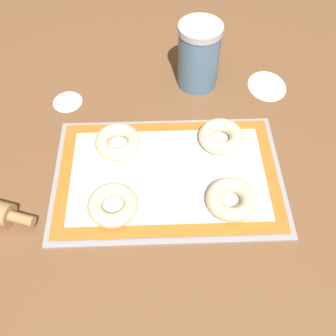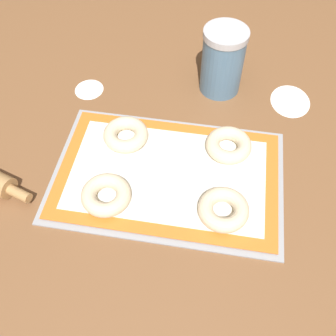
{
  "view_description": "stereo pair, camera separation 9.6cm",
  "coord_description": "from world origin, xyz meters",
  "px_view_note": "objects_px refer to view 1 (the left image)",
  "views": [
    {
      "loc": [
        -0.01,
        -0.49,
        0.7
      ],
      "look_at": [
        0.01,
        0.0,
        0.03
      ],
      "focal_mm": 42.0,
      "sensor_mm": 36.0,
      "label": 1
    },
    {
      "loc": [
        0.09,
        -0.48,
        0.7
      ],
      "look_at": [
        0.01,
        0.0,
        0.03
      ],
      "focal_mm": 42.0,
      "sensor_mm": 36.0,
      "label": 2
    }
  ],
  "objects_px": {
    "bagel_back_right": "(221,137)",
    "flour_canister": "(199,56)",
    "baking_tray": "(168,174)",
    "bagel_back_left": "(118,142)",
    "bagel_front_right": "(231,199)",
    "bagel_front_left": "(113,205)"
  },
  "relations": [
    {
      "from": "bagel_front_right",
      "to": "flour_canister",
      "type": "height_order",
      "value": "flour_canister"
    },
    {
      "from": "bagel_back_left",
      "to": "flour_canister",
      "type": "bearing_deg",
      "value": 48.44
    },
    {
      "from": "bagel_back_left",
      "to": "bagel_back_right",
      "type": "relative_size",
      "value": 1.0
    },
    {
      "from": "bagel_back_right",
      "to": "flour_canister",
      "type": "height_order",
      "value": "flour_canister"
    },
    {
      "from": "bagel_front_left",
      "to": "bagel_back_left",
      "type": "xyz_separation_m",
      "value": [
        0.0,
        0.16,
        0.0
      ]
    },
    {
      "from": "bagel_back_right",
      "to": "flour_canister",
      "type": "bearing_deg",
      "value": 99.88
    },
    {
      "from": "bagel_front_right",
      "to": "bagel_back_right",
      "type": "relative_size",
      "value": 1.0
    },
    {
      "from": "baking_tray",
      "to": "flour_canister",
      "type": "distance_m",
      "value": 0.32
    },
    {
      "from": "bagel_front_left",
      "to": "bagel_back_right",
      "type": "bearing_deg",
      "value": 36.03
    },
    {
      "from": "baking_tray",
      "to": "bagel_front_left",
      "type": "distance_m",
      "value": 0.14
    },
    {
      "from": "bagel_front_right",
      "to": "bagel_back_left",
      "type": "bearing_deg",
      "value": 145.76
    },
    {
      "from": "bagel_back_left",
      "to": "bagel_back_right",
      "type": "height_order",
      "value": "same"
    },
    {
      "from": "baking_tray",
      "to": "bagel_back_right",
      "type": "xyz_separation_m",
      "value": [
        0.12,
        0.08,
        0.02
      ]
    },
    {
      "from": "bagel_front_right",
      "to": "bagel_back_right",
      "type": "distance_m",
      "value": 0.17
    },
    {
      "from": "baking_tray",
      "to": "bagel_back_left",
      "type": "distance_m",
      "value": 0.14
    },
    {
      "from": "baking_tray",
      "to": "bagel_front_left",
      "type": "bearing_deg",
      "value": -142.31
    },
    {
      "from": "bagel_front_left",
      "to": "baking_tray",
      "type": "bearing_deg",
      "value": 37.69
    },
    {
      "from": "baking_tray",
      "to": "bagel_front_left",
      "type": "height_order",
      "value": "bagel_front_left"
    },
    {
      "from": "bagel_front_left",
      "to": "bagel_back_right",
      "type": "xyz_separation_m",
      "value": [
        0.23,
        0.17,
        0.0
      ]
    },
    {
      "from": "bagel_front_left",
      "to": "bagel_back_right",
      "type": "relative_size",
      "value": 1.0
    },
    {
      "from": "bagel_back_right",
      "to": "bagel_front_right",
      "type": "bearing_deg",
      "value": -89.4
    },
    {
      "from": "bagel_back_left",
      "to": "bagel_back_right",
      "type": "xyz_separation_m",
      "value": [
        0.23,
        0.01,
        0.0
      ]
    }
  ]
}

